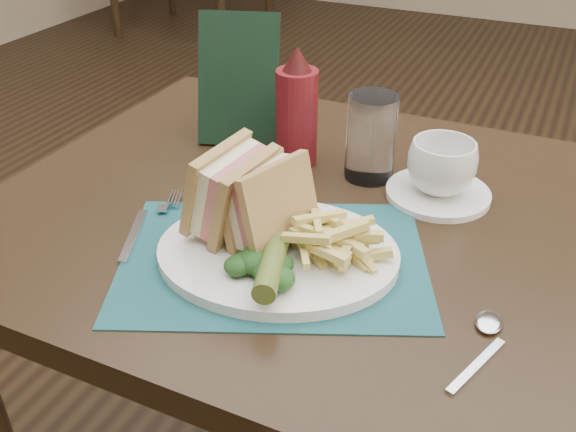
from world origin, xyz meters
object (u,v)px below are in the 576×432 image
(drinking_glass, at_px, (371,137))
(saucer, at_px, (438,193))
(placemat, at_px, (273,259))
(plate, at_px, (278,253))
(coffee_cup, at_px, (442,167))
(table_main, at_px, (308,391))
(check_presenter, at_px, (238,80))
(ketchup_bottle, at_px, (297,107))
(sandwich_half_a, at_px, (216,185))
(sandwich_half_b, at_px, (256,196))

(drinking_glass, bearing_deg, saucer, -8.65)
(placemat, distance_m, plate, 0.01)
(plate, xyz_separation_m, coffee_cup, (0.14, 0.24, 0.04))
(table_main, height_order, coffee_cup, coffee_cup)
(coffee_cup, height_order, check_presenter, check_presenter)
(ketchup_bottle, bearing_deg, sandwich_half_a, -91.17)
(table_main, bearing_deg, check_presenter, 142.41)
(placemat, bearing_deg, sandwich_half_b, 146.97)
(placemat, bearing_deg, coffee_cup, 58.53)
(saucer, bearing_deg, table_main, -147.36)
(check_presenter, bearing_deg, table_main, -55.53)
(placemat, distance_m, drinking_glass, 0.27)
(plate, height_order, drinking_glass, drinking_glass)
(ketchup_bottle, bearing_deg, placemat, -71.85)
(sandwich_half_a, bearing_deg, table_main, 61.31)
(drinking_glass, bearing_deg, table_main, -110.31)
(plate, bearing_deg, placemat, -165.02)
(sandwich_half_b, height_order, ketchup_bottle, ketchup_bottle)
(table_main, distance_m, placemat, 0.40)
(placemat, distance_m, sandwich_half_a, 0.12)
(table_main, bearing_deg, plate, -85.17)
(placemat, xyz_separation_m, drinking_glass, (0.04, 0.26, 0.06))
(saucer, relative_size, coffee_cup, 1.54)
(table_main, xyz_separation_m, coffee_cup, (0.15, 0.10, 0.42))
(plate, distance_m, saucer, 0.28)
(ketchup_bottle, bearing_deg, plate, -70.70)
(sandwich_half_a, height_order, ketchup_bottle, ketchup_bottle)
(placemat, distance_m, sandwich_half_b, 0.08)
(plate, relative_size, ketchup_bottle, 1.61)
(table_main, bearing_deg, coffee_cup, 32.64)
(table_main, height_order, saucer, saucer)
(plate, distance_m, sandwich_half_a, 0.12)
(drinking_glass, xyz_separation_m, ketchup_bottle, (-0.12, -0.00, 0.03))
(table_main, bearing_deg, ketchup_bottle, 123.96)
(sandwich_half_a, relative_size, drinking_glass, 0.90)
(sandwich_half_a, height_order, drinking_glass, sandwich_half_a)
(saucer, relative_size, drinking_glass, 1.15)
(table_main, relative_size, ketchup_bottle, 4.84)
(sandwich_half_b, xyz_separation_m, saucer, (0.18, 0.22, -0.07))
(table_main, height_order, placemat, placemat)
(placemat, distance_m, check_presenter, 0.37)
(placemat, height_order, sandwich_half_a, sandwich_half_a)
(check_presenter, bearing_deg, plate, -72.13)
(drinking_glass, relative_size, ketchup_bottle, 0.70)
(table_main, distance_m, coffee_cup, 0.46)
(plate, height_order, saucer, plate)
(drinking_glass, bearing_deg, check_presenter, 171.23)
(check_presenter, bearing_deg, sandwich_half_b, -75.73)
(sandwich_half_a, relative_size, check_presenter, 0.54)
(ketchup_bottle, relative_size, check_presenter, 0.87)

